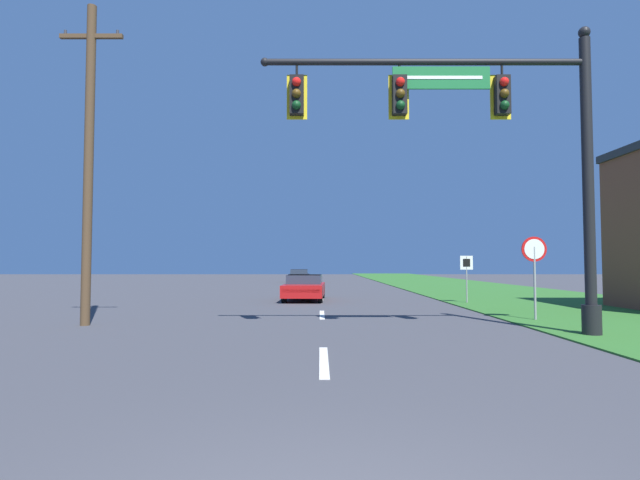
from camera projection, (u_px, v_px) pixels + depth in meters
name	position (u px, v px, depth m)	size (l,w,h in m)	color
grass_verge_right	(479.00, 290.00, 32.77)	(10.00, 110.00, 0.04)	#2D6626
road_center_line	(320.00, 298.00, 24.76)	(0.16, 34.80, 0.01)	silver
signal_mast	(496.00, 143.00, 12.06)	(8.14, 0.47, 7.48)	black
car_ahead	(303.00, 287.00, 23.64)	(1.99, 4.57, 1.19)	black
far_car	(298.00, 276.00, 47.59)	(1.82, 4.59, 1.19)	black
stop_sign	(533.00, 259.00, 15.09)	(0.76, 0.07, 2.50)	gray
route_sign_post	(465.00, 268.00, 21.72)	(0.55, 0.06, 2.03)	gray
utility_pole_near	(87.00, 158.00, 14.11)	(1.80, 0.26, 9.14)	#4C3823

